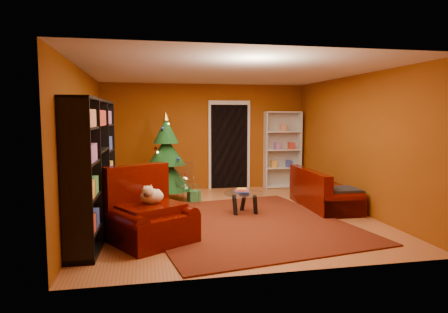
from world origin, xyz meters
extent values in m
cube|color=#AF6132|center=(0.00, 0.00, -0.03)|extent=(5.00, 5.50, 0.05)
cube|color=silver|center=(0.00, 0.00, 2.62)|extent=(5.00, 5.50, 0.05)
cube|color=#863E0B|center=(0.00, 2.77, 1.30)|extent=(5.00, 0.05, 2.60)
cube|color=#863E0B|center=(-2.52, 0.00, 1.30)|extent=(0.05, 5.50, 2.60)
cube|color=#863E0B|center=(2.52, 0.00, 1.30)|extent=(0.05, 5.50, 2.60)
cube|color=#5E1F0D|center=(0.18, -0.62, 0.01)|extent=(3.75, 4.19, 0.02)
cube|color=#186B7D|center=(-1.51, 1.36, 0.14)|extent=(0.29, 0.29, 0.29)
cube|color=#2D7539|center=(-0.47, 1.29, 0.12)|extent=(0.28, 0.28, 0.24)
cube|color=maroon|center=(-1.08, 2.59, 0.11)|extent=(0.29, 0.29, 0.22)
camera|label=1|loc=(-1.48, -7.04, 1.83)|focal=32.00mm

